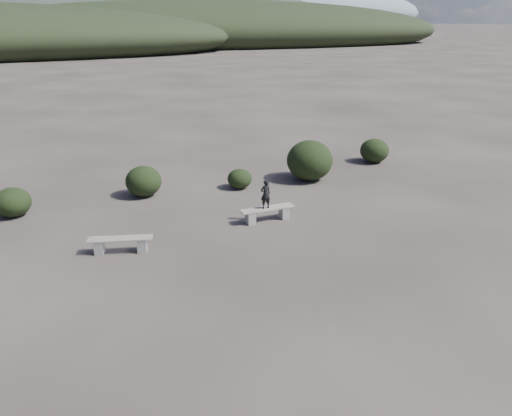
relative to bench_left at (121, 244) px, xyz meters
name	(u,v)px	position (x,y,z in m)	size (l,w,h in m)	color
ground	(290,319)	(2.75, -4.48, -0.25)	(1200.00, 1200.00, 0.00)	#2F2824
bench_left	(121,244)	(0.00, 0.00, 0.00)	(1.68, 0.79, 0.41)	gray
bench_right	(267,213)	(4.42, 0.58, 0.00)	(1.69, 0.39, 0.42)	gray
seated_person	(266,194)	(4.35, 0.57, 0.61)	(0.32, 0.21, 0.88)	black
shrub_a	(12,202)	(-2.70, 3.89, 0.20)	(1.11, 1.11, 0.90)	black
shrub_b	(144,181)	(1.39, 4.29, 0.28)	(1.23, 1.23, 1.05)	black
shrub_c	(240,179)	(4.73, 3.83, 0.10)	(0.88, 0.88, 0.71)	black
shrub_d	(310,160)	(7.53, 3.79, 0.51)	(1.73, 1.73, 1.51)	black
shrub_e	(374,151)	(11.27, 4.98, 0.26)	(1.21, 1.21, 1.01)	black
mountain_ridges	(32,11)	(-4.73, 334.58, 10.59)	(500.00, 400.00, 56.00)	black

